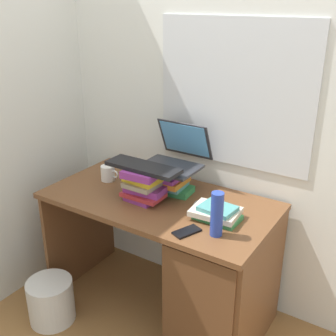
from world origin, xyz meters
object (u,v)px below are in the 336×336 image
mug (108,173)px  cell_phone (187,232)px  book_stack_tall (169,180)px  book_stack_keyboard_riser (144,184)px  laptop (176,155)px  keyboard (143,167)px  water_bottle (217,214)px  book_stack_side (217,213)px  wastebasket (51,301)px  desk (206,270)px  computer_mouse (200,204)px

mug → cell_phone: size_ratio=0.90×
book_stack_tall → book_stack_keyboard_riser: bearing=-112.2°
laptop → keyboard: laptop is taller
water_bottle → cell_phone: 0.17m
book_stack_side → wastebasket: book_stack_side is taller
desk → book_stack_tall: bearing=158.1°
computer_mouse → wastebasket: (-0.71, -0.47, -0.63)m
desk → keyboard: bearing=-175.3°
desk → cell_phone: 0.40m
mug → wastebasket: mug is taller
water_bottle → cell_phone: bearing=-155.8°
desk → computer_mouse: 0.37m
cell_phone → wastebasket: 1.02m
book_stack_tall → mug: 0.41m
book_stack_tall → water_bottle: bearing=-31.9°
mug → laptop: bearing=17.7°
wastebasket → laptop: bearing=51.9°
book_stack_tall → computer_mouse: book_stack_tall is taller
water_bottle → cell_phone: size_ratio=1.61×
mug → wastebasket: size_ratio=0.46×
keyboard → cell_phone: size_ratio=3.09×
laptop → computer_mouse: laptop is taller
desk → wastebasket: bearing=-152.4°
laptop → wastebasket: bearing=-128.1°
desk → keyboard: keyboard is taller
desk → book_stack_tall: book_stack_tall is taller
computer_mouse → desk: bearing=-36.3°
mug → computer_mouse: bearing=-0.6°
water_bottle → desk: bearing=129.5°
keyboard → computer_mouse: 0.36m
book_stack_tall → keyboard: (-0.06, -0.16, 0.12)m
desk → book_stack_tall: size_ratio=5.30×
book_stack_tall → computer_mouse: (0.24, -0.07, -0.05)m
desk → keyboard: (-0.38, -0.03, 0.53)m
book_stack_keyboard_riser → water_bottle: (0.50, -0.11, 0.01)m
cell_phone → mug: bearing=-179.1°
book_stack_keyboard_riser → mug: book_stack_keyboard_riser is taller
book_stack_tall → wastebasket: 1.00m
book_stack_tall → book_stack_side: (0.37, -0.13, -0.04)m
keyboard → water_bottle: bearing=-12.8°
book_stack_keyboard_riser → book_stack_tall: bearing=67.8°
book_stack_keyboard_riser → laptop: bearing=73.7°
computer_mouse → water_bottle: 0.30m
book_stack_tall → book_stack_keyboard_riser: 0.17m
desk → water_bottle: size_ratio=5.86×
book_stack_tall → wastebasket: size_ratio=0.91×
book_stack_tall → mug: bearing=-171.3°
laptop → mug: 0.45m
wastebasket → water_bottle: bearing=16.5°
cell_phone → water_bottle: bearing=45.6°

